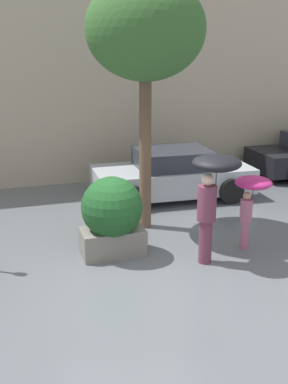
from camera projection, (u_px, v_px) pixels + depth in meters
ground_plane at (137, 280)px, 8.21m from camera, size 40.00×40.00×0.00m
building_facade at (68, 77)px, 13.26m from camera, size 18.00×0.30×6.00m
planter_box at (112, 215)px, 9.01m from camera, size 1.19×1.16×1.53m
person_adult at (213, 184)px, 8.47m from camera, size 0.87×0.87×2.02m
person_child at (251, 193)px, 9.17m from camera, size 0.71×0.71×1.46m
parked_car_near at (172, 175)px, 12.55m from camera, size 4.15×2.15×1.28m
street_tree at (145, 31)px, 9.46m from camera, size 2.40×2.40×5.17m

